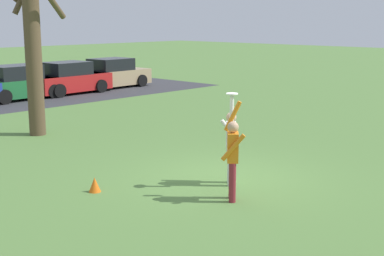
{
  "coord_description": "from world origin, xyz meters",
  "views": [
    {
      "loc": [
        -9.45,
        -7.87,
        3.66
      ],
      "look_at": [
        -0.68,
        0.34,
        1.25
      ],
      "focal_mm": 50.71,
      "sensor_mm": 36.0,
      "label": 1
    }
  ],
  "objects_px": {
    "frisbee_disc": "(232,94)",
    "parked_car_green": "(18,84)",
    "bare_tree_tall": "(34,47)",
    "person_defender": "(233,154)",
    "parked_car_red": "(69,79)",
    "field_cone_orange": "(95,185)",
    "person_catcher": "(231,142)",
    "parked_car_tan": "(113,74)"
  },
  "relations": [
    {
      "from": "parked_car_red",
      "to": "parked_car_tan",
      "type": "bearing_deg",
      "value": 4.34
    },
    {
      "from": "person_defender",
      "to": "parked_car_green",
      "type": "distance_m",
      "value": 16.91
    },
    {
      "from": "parked_car_tan",
      "to": "bare_tree_tall",
      "type": "distance_m",
      "value": 12.58
    },
    {
      "from": "parked_car_red",
      "to": "parked_car_tan",
      "type": "xyz_separation_m",
      "value": [
        3.07,
        0.34,
        0.0
      ]
    },
    {
      "from": "frisbee_disc",
      "to": "bare_tree_tall",
      "type": "relative_size",
      "value": 0.05
    },
    {
      "from": "frisbee_disc",
      "to": "bare_tree_tall",
      "type": "bearing_deg",
      "value": 89.15
    },
    {
      "from": "person_catcher",
      "to": "frisbee_disc",
      "type": "distance_m",
      "value": 1.13
    },
    {
      "from": "frisbee_disc",
      "to": "parked_car_tan",
      "type": "xyz_separation_m",
      "value": [
        9.6,
        16.11,
        -1.37
      ]
    },
    {
      "from": "frisbee_disc",
      "to": "parked_car_tan",
      "type": "bearing_deg",
      "value": 59.21
    },
    {
      "from": "bare_tree_tall",
      "to": "person_catcher",
      "type": "bearing_deg",
      "value": -89.64
    },
    {
      "from": "parked_car_green",
      "to": "bare_tree_tall",
      "type": "xyz_separation_m",
      "value": [
        -3.6,
        -7.64,
        2.08
      ]
    },
    {
      "from": "parked_car_red",
      "to": "parked_car_tan",
      "type": "height_order",
      "value": "same"
    },
    {
      "from": "person_defender",
      "to": "parked_car_red",
      "type": "height_order",
      "value": "person_defender"
    },
    {
      "from": "frisbee_disc",
      "to": "parked_car_green",
      "type": "height_order",
      "value": "frisbee_disc"
    },
    {
      "from": "parked_car_red",
      "to": "bare_tree_tall",
      "type": "relative_size",
      "value": 0.73
    },
    {
      "from": "person_defender",
      "to": "field_cone_orange",
      "type": "relative_size",
      "value": 6.39
    },
    {
      "from": "person_defender",
      "to": "frisbee_disc",
      "type": "height_order",
      "value": "frisbee_disc"
    },
    {
      "from": "parked_car_tan",
      "to": "bare_tree_tall",
      "type": "xyz_separation_m",
      "value": [
        -9.48,
        -8.0,
        2.08
      ]
    },
    {
      "from": "person_catcher",
      "to": "frisbee_disc",
      "type": "xyz_separation_m",
      "value": [
        -0.17,
        -0.15,
        1.11
      ]
    },
    {
      "from": "parked_car_green",
      "to": "person_defender",
      "type": "bearing_deg",
      "value": -107.1
    },
    {
      "from": "person_defender",
      "to": "parked_car_tan",
      "type": "xyz_separation_m",
      "value": [
        10.26,
        16.68,
        -0.25
      ]
    },
    {
      "from": "parked_car_red",
      "to": "bare_tree_tall",
      "type": "height_order",
      "value": "bare_tree_tall"
    },
    {
      "from": "person_defender",
      "to": "parked_car_green",
      "type": "relative_size",
      "value": 0.49
    },
    {
      "from": "bare_tree_tall",
      "to": "field_cone_orange",
      "type": "height_order",
      "value": "bare_tree_tall"
    },
    {
      "from": "bare_tree_tall",
      "to": "field_cone_orange",
      "type": "xyz_separation_m",
      "value": [
        -2.39,
        -6.17,
        -2.65
      ]
    },
    {
      "from": "person_defender",
      "to": "bare_tree_tall",
      "type": "height_order",
      "value": "bare_tree_tall"
    },
    {
      "from": "person_defender",
      "to": "person_catcher",
      "type": "bearing_deg",
      "value": 0.0
    },
    {
      "from": "person_catcher",
      "to": "field_cone_orange",
      "type": "bearing_deg",
      "value": -77.14
    },
    {
      "from": "parked_car_green",
      "to": "parked_car_tan",
      "type": "xyz_separation_m",
      "value": [
        5.88,
        0.36,
        0.0
      ]
    },
    {
      "from": "parked_car_red",
      "to": "parked_car_tan",
      "type": "distance_m",
      "value": 3.09
    },
    {
      "from": "frisbee_disc",
      "to": "person_defender",
      "type": "bearing_deg",
      "value": -139.1
    },
    {
      "from": "parked_car_red",
      "to": "person_catcher",
      "type": "bearing_deg",
      "value": -114.22
    },
    {
      "from": "person_defender",
      "to": "frisbee_disc",
      "type": "relative_size",
      "value": 7.9
    },
    {
      "from": "frisbee_disc",
      "to": "parked_car_red",
      "type": "distance_m",
      "value": 17.12
    },
    {
      "from": "parked_car_green",
      "to": "field_cone_orange",
      "type": "xyz_separation_m",
      "value": [
        -5.99,
        -13.82,
        -0.57
      ]
    },
    {
      "from": "person_catcher",
      "to": "person_defender",
      "type": "height_order",
      "value": "person_catcher"
    },
    {
      "from": "frisbee_disc",
      "to": "parked_car_green",
      "type": "bearing_deg",
      "value": 76.71
    },
    {
      "from": "person_defender",
      "to": "parked_car_green",
      "type": "height_order",
      "value": "person_defender"
    },
    {
      "from": "frisbee_disc",
      "to": "bare_tree_tall",
      "type": "height_order",
      "value": "bare_tree_tall"
    },
    {
      "from": "parked_car_red",
      "to": "field_cone_orange",
      "type": "distance_m",
      "value": 16.4
    },
    {
      "from": "person_defender",
      "to": "parked_car_tan",
      "type": "distance_m",
      "value": 19.59
    },
    {
      "from": "parked_car_red",
      "to": "frisbee_disc",
      "type": "bearing_deg",
      "value": -114.56
    }
  ]
}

